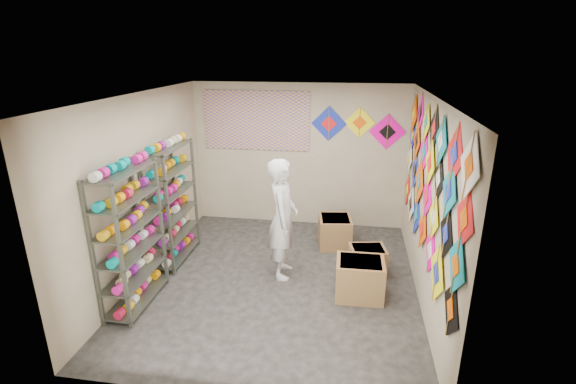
% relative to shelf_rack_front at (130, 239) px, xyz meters
% --- Properties ---
extents(ground, '(4.50, 4.50, 0.00)m').
position_rel_shelf_rack_front_xyz_m(ground, '(1.78, 0.85, -0.95)').
color(ground, black).
extents(room_walls, '(4.50, 4.50, 4.50)m').
position_rel_shelf_rack_front_xyz_m(room_walls, '(1.78, 0.85, 0.69)').
color(room_walls, tan).
rests_on(room_walls, ground).
extents(shelf_rack_front, '(0.40, 1.10, 1.90)m').
position_rel_shelf_rack_front_xyz_m(shelf_rack_front, '(0.00, 0.00, 0.00)').
color(shelf_rack_front, '#4C5147').
rests_on(shelf_rack_front, ground).
extents(shelf_rack_back, '(0.40, 1.10, 1.90)m').
position_rel_shelf_rack_front_xyz_m(shelf_rack_back, '(0.00, 1.30, 0.00)').
color(shelf_rack_back, '#4C5147').
rests_on(shelf_rack_back, ground).
extents(string_spools, '(0.12, 2.36, 0.12)m').
position_rel_shelf_rack_front_xyz_m(string_spools, '(-0.00, 0.65, 0.10)').
color(string_spools, '#E1188F').
rests_on(string_spools, ground).
extents(kite_wall_display, '(0.06, 4.25, 2.06)m').
position_rel_shelf_rack_front_xyz_m(kite_wall_display, '(3.76, 0.85, 0.70)').
color(kite_wall_display, black).
rests_on(kite_wall_display, room_walls).
extents(back_wall_kites, '(1.70, 0.02, 0.77)m').
position_rel_shelf_rack_front_xyz_m(back_wall_kites, '(2.87, 3.09, 0.99)').
color(back_wall_kites, '#1529AD').
rests_on(back_wall_kites, room_walls).
extents(poster, '(2.00, 0.01, 1.10)m').
position_rel_shelf_rack_front_xyz_m(poster, '(0.98, 3.08, 1.05)').
color(poster, '#614BA3').
rests_on(poster, room_walls).
extents(shopkeeper, '(0.74, 0.55, 1.82)m').
position_rel_shelf_rack_front_xyz_m(shopkeeper, '(1.82, 1.06, -0.04)').
color(shopkeeper, white).
rests_on(shopkeeper, ground).
extents(carton_a, '(0.66, 0.55, 0.54)m').
position_rel_shelf_rack_front_xyz_m(carton_a, '(2.96, 0.63, -0.68)').
color(carton_a, brown).
rests_on(carton_a, ground).
extents(carton_b, '(0.60, 0.52, 0.43)m').
position_rel_shelf_rack_front_xyz_m(carton_b, '(3.08, 1.27, -0.74)').
color(carton_b, brown).
rests_on(carton_b, ground).
extents(carton_c, '(0.62, 0.66, 0.52)m').
position_rel_shelf_rack_front_xyz_m(carton_c, '(2.55, 2.16, -0.69)').
color(carton_c, brown).
rests_on(carton_c, ground).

